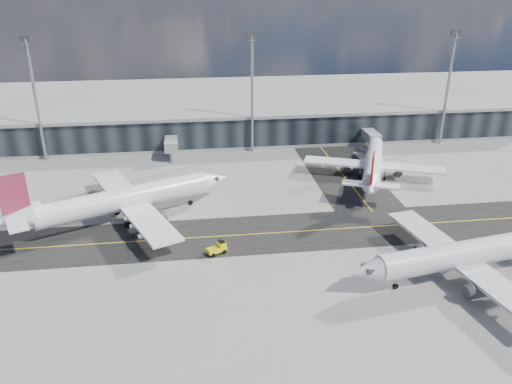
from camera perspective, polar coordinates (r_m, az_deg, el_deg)
ground at (r=82.96m, az=3.71°, el=-5.90°), size 300.00×300.00×0.00m
taxiway_lanes at (r=93.01m, az=4.82°, el=-2.52°), size 180.00×63.00×0.03m
terminal_concourse at (r=131.83m, az=-0.79°, el=7.33°), size 152.00×19.80×8.80m
floodlight_masts at (r=122.37m, az=-0.45°, el=11.63°), size 102.50×0.70×28.90m
airliner_af at (r=91.72m, az=-15.05°, el=-0.88°), size 39.70×34.28×12.31m
airliner_redtail at (r=110.54m, az=13.25°, el=3.16°), size 29.61×34.22×10.54m
airliner_near at (r=79.09m, az=23.41°, el=-6.42°), size 38.45×32.94×11.41m
baggage_tug at (r=79.84m, az=-4.34°, el=-6.38°), size 3.38×2.60×1.92m
service_van at (r=129.12m, az=12.60°, el=4.87°), size 5.34×5.93×1.53m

